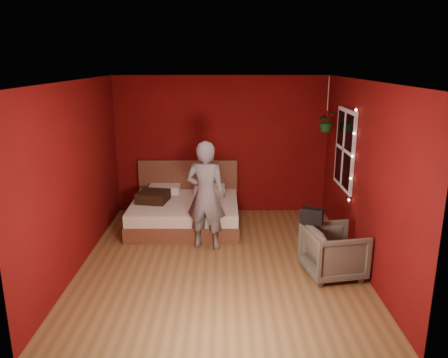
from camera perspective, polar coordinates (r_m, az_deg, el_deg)
floor at (r=6.55m, az=-0.48°, el=-10.66°), size 4.50×4.50×0.00m
room_walls at (r=6.00m, az=-0.51°, el=3.90°), size 4.04×4.54×2.62m
window at (r=7.18m, az=15.47°, el=3.78°), size 0.05×0.97×1.27m
fairy_lights at (r=6.68m, az=16.42°, el=2.87°), size 0.04×0.04×1.45m
bed at (r=7.85m, az=-5.06°, el=-4.08°), size 1.88×1.60×1.03m
person at (r=6.70m, az=-2.38°, el=-2.19°), size 0.70×0.54×1.71m
armchair at (r=6.20m, az=14.13°, el=-9.21°), size 0.88×0.86×0.69m
handbag at (r=6.15m, az=11.41°, el=-4.73°), size 0.34×0.25×0.21m
throw_pillow at (r=7.73m, az=-9.23°, el=-2.28°), size 0.58×0.58×0.18m
hanging_plant at (r=7.63m, az=13.25°, el=7.36°), size 0.39×0.36×0.92m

